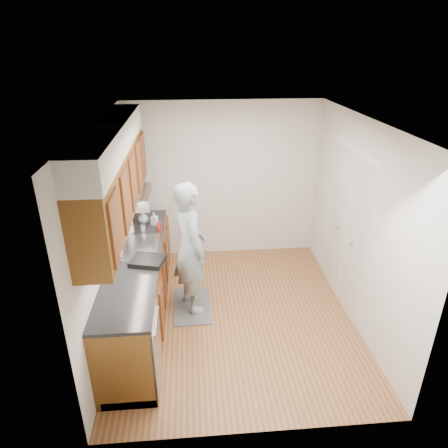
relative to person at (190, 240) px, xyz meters
name	(u,v)px	position (x,y,z in m)	size (l,w,h in m)	color
floor	(234,314)	(0.55, -0.22, -1.01)	(3.50, 3.50, 0.00)	#955E38
ceiling	(237,121)	(0.55, -0.22, 1.49)	(3.50, 3.50, 0.00)	white
wall_left	(107,233)	(-0.95, -0.22, 0.24)	(0.02, 3.50, 2.50)	beige
wall_right	(358,224)	(2.05, -0.22, 0.24)	(0.02, 3.50, 2.50)	beige
wall_back	(223,181)	(0.55, 1.53, 0.24)	(3.00, 0.02, 2.50)	beige
counter	(139,287)	(-0.65, -0.23, -0.52)	(0.64, 2.80, 1.30)	brown
upper_cabinets	(115,174)	(-0.78, -0.18, 0.94)	(0.47, 2.80, 1.21)	brown
closet_door	(346,230)	(2.04, 0.08, 0.01)	(0.02, 1.22, 2.05)	silver
floor_mat	(192,306)	(0.00, 0.00, -1.00)	(0.49, 0.84, 0.02)	slate
person	(190,240)	(0.00, 0.00, 0.00)	(0.70, 0.47, 1.99)	#889BA5
soap_bottle_a	(129,223)	(-0.79, 0.39, 0.08)	(0.12, 0.12, 0.30)	#B5C0C5
soap_bottle_b	(154,218)	(-0.48, 0.65, 0.02)	(0.08, 0.08, 0.18)	#B5C0C5
soap_bottle_c	(143,217)	(-0.64, 0.71, 0.02)	(0.14, 0.14, 0.18)	#B5C0C5
soda_can	(159,227)	(-0.41, 0.43, -0.01)	(0.07, 0.07, 0.12)	#B2301E
steel_can	(143,229)	(-0.61, 0.38, -0.01)	(0.07, 0.07, 0.13)	#A5A5AA
dish_rack	(148,261)	(-0.49, -0.41, -0.04)	(0.37, 0.31, 0.06)	black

